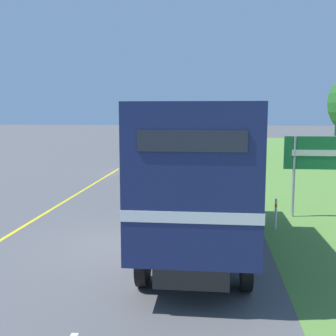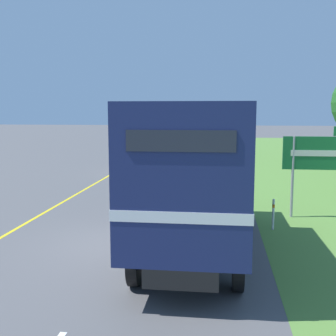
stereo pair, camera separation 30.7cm
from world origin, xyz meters
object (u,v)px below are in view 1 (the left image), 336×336
highway_sign (322,156)px  lead_car_blue_ahead (210,142)px  horse_trailer_truck (199,172)px  delineator_post (276,213)px  lead_car_black_ahead (180,134)px  lead_car_white (141,156)px

highway_sign → lead_car_blue_ahead: bearing=100.3°
horse_trailer_truck → delineator_post: (2.28, 2.23, -1.56)m
lead_car_black_ahead → highway_sign: bearing=-77.7°
horse_trailer_truck → lead_car_white: horse_trailer_truck is taller
horse_trailer_truck → lead_car_black_ahead: size_ratio=1.87×
horse_trailer_truck → lead_car_blue_ahead: bearing=89.7°
lead_car_white → delineator_post: (6.13, -11.42, -0.51)m
lead_car_blue_ahead → lead_car_black_ahead: 13.57m
lead_car_white → delineator_post: bearing=-61.8°
lead_car_white → lead_car_blue_ahead: bearing=71.1°
horse_trailer_truck → lead_car_black_ahead: (-3.49, 38.28, -1.02)m
horse_trailer_truck → delineator_post: horse_trailer_truck is taller
lead_car_blue_ahead → delineator_post: (2.17, -22.97, -0.52)m
lead_car_black_ahead → highway_sign: 35.20m
horse_trailer_truck → lead_car_white: size_ratio=2.00×
lead_car_black_ahead → delineator_post: bearing=-80.9°
lead_car_blue_ahead → lead_car_black_ahead: bearing=105.4°
horse_trailer_truck → highway_sign: size_ratio=2.57×
horse_trailer_truck → delineator_post: bearing=44.3°
lead_car_black_ahead → highway_sign: (7.47, -34.38, 1.04)m
horse_trailer_truck → lead_car_black_ahead: horse_trailer_truck is taller
lead_car_white → highway_sign: (7.82, -9.75, 1.07)m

